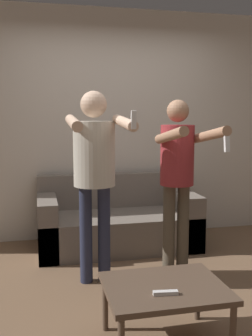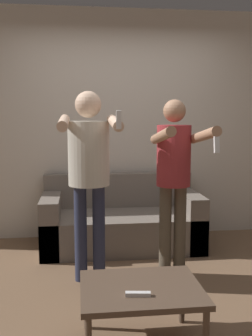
{
  "view_description": "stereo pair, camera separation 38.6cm",
  "coord_description": "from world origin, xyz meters",
  "px_view_note": "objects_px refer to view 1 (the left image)",
  "views": [
    {
      "loc": [
        -0.87,
        -3.02,
        1.46
      ],
      "look_at": [
        -0.03,
        0.72,
        0.95
      ],
      "focal_mm": 42.0,
      "sensor_mm": 36.0,
      "label": 1
    },
    {
      "loc": [
        -0.49,
        -3.08,
        1.46
      ],
      "look_at": [
        -0.03,
        0.72,
        0.95
      ],
      "focal_mm": 42.0,
      "sensor_mm": 36.0,
      "label": 2
    }
  ],
  "objects_px": {
    "couch": "(117,223)",
    "person_standing_left": "(95,162)",
    "person_standing_right": "(178,168)",
    "remote_on_table": "(166,293)",
    "coffee_table": "(165,292)"
  },
  "relations": [
    {
      "from": "couch",
      "to": "person_standing_left",
      "type": "xyz_separation_m",
      "value": [
        -0.37,
        -0.92,
        0.8
      ]
    },
    {
      "from": "person_standing_right",
      "to": "remote_on_table",
      "type": "distance_m",
      "value": 1.41
    },
    {
      "from": "person_standing_left",
      "to": "person_standing_right",
      "type": "xyz_separation_m",
      "value": [
        0.75,
        -0.01,
        -0.07
      ]
    },
    {
      "from": "person_standing_right",
      "to": "remote_on_table",
      "type": "xyz_separation_m",
      "value": [
        -0.5,
        -1.18,
        -0.58
      ]
    },
    {
      "from": "couch",
      "to": "remote_on_table",
      "type": "relative_size",
      "value": 11.32
    },
    {
      "from": "couch",
      "to": "person_standing_left",
      "type": "distance_m",
      "value": 1.27
    },
    {
      "from": "couch",
      "to": "person_standing_left",
      "type": "relative_size",
      "value": 1.04
    },
    {
      "from": "coffee_table",
      "to": "remote_on_table",
      "type": "bearing_deg",
      "value": -106.78
    },
    {
      "from": "coffee_table",
      "to": "remote_on_table",
      "type": "xyz_separation_m",
      "value": [
        -0.04,
        -0.13,
        0.06
      ]
    },
    {
      "from": "person_standing_left",
      "to": "person_standing_right",
      "type": "relative_size",
      "value": 1.04
    },
    {
      "from": "person_standing_right",
      "to": "person_standing_left",
      "type": "bearing_deg",
      "value": 179.46
    },
    {
      "from": "couch",
      "to": "coffee_table",
      "type": "height_order",
      "value": "couch"
    },
    {
      "from": "person_standing_left",
      "to": "remote_on_table",
      "type": "height_order",
      "value": "person_standing_left"
    },
    {
      "from": "person_standing_right",
      "to": "coffee_table",
      "type": "height_order",
      "value": "person_standing_right"
    },
    {
      "from": "person_standing_left",
      "to": "person_standing_right",
      "type": "bearing_deg",
      "value": -0.54
    }
  ]
}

